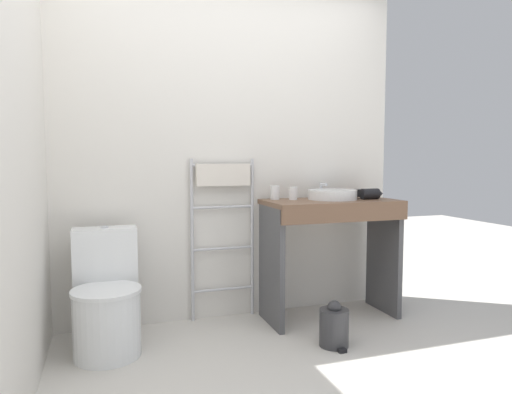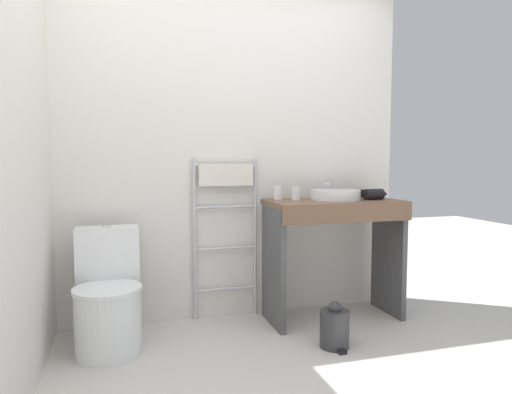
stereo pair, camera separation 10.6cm
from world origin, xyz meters
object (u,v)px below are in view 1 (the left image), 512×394
object	(u,v)px
sink_basin	(332,194)
trash_bin	(334,326)
toilet	(106,302)
hair_dryer	(370,194)
towel_radiator	(223,204)
cup_near_edge	(293,193)
cup_near_wall	(275,193)

from	to	relation	value
sink_basin	trash_bin	world-z (taller)	sink_basin
toilet	hair_dryer	world-z (taller)	hair_dryer
towel_radiator	cup_near_edge	xyz separation A→B (m)	(0.50, -0.14, 0.07)
towel_radiator	cup_near_wall	size ratio (longest dim) A/B	11.51
sink_basin	towel_radiator	bearing A→B (deg)	165.59
towel_radiator	trash_bin	xyz separation A→B (m)	(0.54, -0.73, -0.74)
hair_dryer	trash_bin	distance (m)	1.07
sink_basin	hair_dryer	distance (m)	0.29
cup_near_edge	hair_dryer	xyz separation A→B (m)	(0.57, -0.12, -0.01)
sink_basin	cup_near_edge	size ratio (longest dim) A/B	3.83
toilet	sink_basin	size ratio (longest dim) A/B	2.06
toilet	cup_near_edge	world-z (taller)	cup_near_edge
sink_basin	trash_bin	size ratio (longest dim) A/B	1.24
cup_near_edge	sink_basin	bearing A→B (deg)	-11.72
cup_near_wall	cup_near_edge	size ratio (longest dim) A/B	1.08
toilet	hair_dryer	size ratio (longest dim) A/B	4.16
toilet	trash_bin	bearing A→B (deg)	-15.52
towel_radiator	cup_near_edge	bearing A→B (deg)	-15.95
hair_dryer	sink_basin	bearing A→B (deg)	167.35
towel_radiator	sink_basin	bearing A→B (deg)	-14.41
towel_radiator	trash_bin	distance (m)	1.16
towel_radiator	cup_near_edge	size ratio (longest dim) A/B	12.44
towel_radiator	sink_basin	distance (m)	0.82
sink_basin	hair_dryer	xyz separation A→B (m)	(0.28, -0.06, 0.00)
trash_bin	cup_near_wall	bearing A→B (deg)	103.44
sink_basin	cup_near_edge	xyz separation A→B (m)	(-0.29, 0.06, 0.01)
cup_near_wall	hair_dryer	size ratio (longest dim) A/B	0.57
cup_near_edge	trash_bin	world-z (taller)	cup_near_edge
towel_radiator	cup_near_wall	distance (m)	0.40
towel_radiator	sink_basin	xyz separation A→B (m)	(0.79, -0.20, 0.07)
toilet	trash_bin	distance (m)	1.43
cup_near_wall	cup_near_edge	xyz separation A→B (m)	(0.12, -0.07, -0.00)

